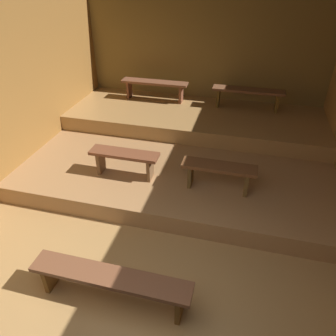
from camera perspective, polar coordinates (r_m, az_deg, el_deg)
The scene contains 10 objects.
ground at distance 5.03m, azimuth 0.91°, elevation -4.01°, with size 5.60×6.02×0.08m, color #A27846.
wall_back at distance 6.80m, azimuth 6.64°, elevation 19.29°, with size 5.60×0.06×2.78m, color brown.
wall_left at distance 5.39m, azimuth -25.62°, elevation 12.64°, with size 0.06×6.02×2.78m, color brown.
platform_lower at distance 5.60m, azimuth 2.93°, elevation 2.38°, with size 4.80×3.57×0.27m, color #9E7247.
platform_middle at distance 6.30m, azimuth 4.82°, elevation 8.78°, with size 4.80×1.68×0.27m, color #A17643.
bench_floor_center at distance 3.43m, azimuth -10.19°, elevation -19.04°, with size 1.66×0.27×0.39m.
bench_lower_left at distance 4.71m, azimuth -7.76°, elevation 1.80°, with size 1.02×0.27×0.39m.
bench_lower_right at distance 4.43m, azimuth 9.04°, elevation -0.53°, with size 1.02×0.27×0.39m.
bench_middle_left at distance 6.71m, azimuth -2.42°, elevation 14.50°, with size 1.35×0.27×0.39m.
bench_middle_right at distance 6.45m, azimuth 14.05°, elevation 12.77°, with size 1.35×0.27×0.39m.
Camera 1 is at (0.93, -1.29, 3.00)m, focal length 34.25 mm.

